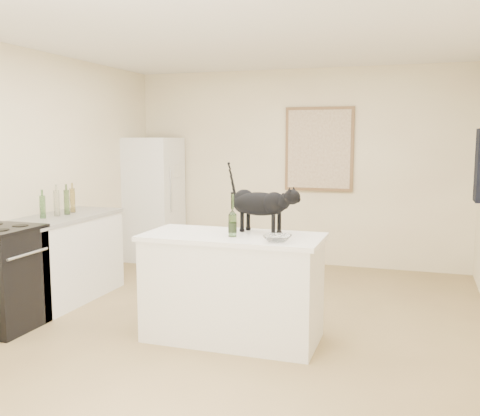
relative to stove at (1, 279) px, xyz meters
The scene contains 18 objects.
floor 2.09m from the stove, 17.10° to the left, with size 5.50×5.50×0.00m, color #9F8454.
ceiling 2.96m from the stove, 17.10° to the left, with size 5.50×5.50×0.00m, color white.
wall_back 3.97m from the stove, 59.80° to the left, with size 4.50×4.50×0.00m, color #FCF0C3.
wall_left 1.08m from the stove, 116.57° to the left, with size 5.50×5.50×0.00m, color #FCF0C3.
island_base 2.09m from the stove, 11.04° to the left, with size 1.44×0.67×0.86m, color white.
island_top 2.13m from the stove, 11.04° to the left, with size 1.50×0.70×0.04m, color white.
left_cabinets 0.90m from the stove, 90.00° to the left, with size 0.60×1.40×0.86m, color white.
left_countertop 1.00m from the stove, 90.00° to the left, with size 0.62×1.44×0.04m, color gray.
stove is the anchor object (origin of this frame).
fridge 2.98m from the stove, 90.00° to the left, with size 0.68×0.68×1.70m, color white.
artwork_frame 4.16m from the stove, 55.87° to the left, with size 0.90×0.03×1.10m, color brown.
artwork_canvas 4.14m from the stove, 55.73° to the left, with size 0.82×0.00×1.02m, color beige.
hanging_garment 5.01m from the stove, 32.62° to the left, with size 0.08×0.34×0.80m, color black.
black_cat 2.40m from the stove, 14.19° to the left, with size 0.63×0.19×0.44m, color black, non-canonical shape.
wine_bottle 2.19m from the stove, ahead, with size 0.07×0.07×0.32m, color #2C5C25.
glass_bowl 2.54m from the stove, ahead, with size 0.22×0.22×0.05m, color silver.
fridge_paper 3.09m from the stove, 83.36° to the left, with size 0.00×0.14×0.18m, color beige.
counter_bottle_cluster 1.08m from the stove, 91.34° to the left, with size 0.12×0.53×0.27m.
Camera 1 is at (1.55, -4.40, 1.71)m, focal length 40.58 mm.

